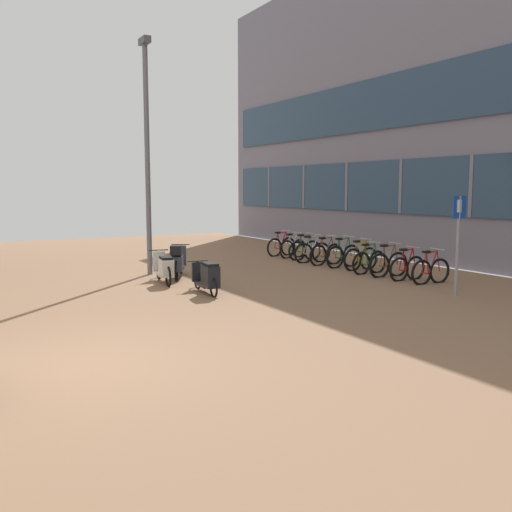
{
  "coord_description": "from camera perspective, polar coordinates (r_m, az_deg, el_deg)",
  "views": [
    {
      "loc": [
        -1.48,
        -7.62,
        2.43
      ],
      "look_at": [
        3.68,
        1.36,
        1.17
      ],
      "focal_mm": 39.01,
      "sensor_mm": 36.0,
      "label": 1
    }
  ],
  "objects": [
    {
      "name": "bicycle_rack_09",
      "position": [
        19.56,
        3.79,
        0.78
      ],
      "size": [
        1.25,
        0.48,
        0.93
      ],
      "color": "black",
      "rests_on": "ground"
    },
    {
      "name": "bicycle_rack_08",
      "position": [
        19.01,
        5.02,
        0.61
      ],
      "size": [
        1.29,
        0.48,
        0.96
      ],
      "color": "black",
      "rests_on": "ground"
    },
    {
      "name": "bicycle_rack_01",
      "position": [
        15.27,
        15.24,
        -1.2
      ],
      "size": [
        1.26,
        0.48,
        0.93
      ],
      "color": "black",
      "rests_on": "ground"
    },
    {
      "name": "scooter_far",
      "position": [
        14.42,
        -9.38,
        -1.25
      ],
      "size": [
        0.6,
        1.78,
        0.83
      ],
      "color": "black",
      "rests_on": "ground"
    },
    {
      "name": "bicycle_rack_02",
      "position": [
        15.75,
        13.43,
        -0.84
      ],
      "size": [
        1.35,
        0.48,
        0.98
      ],
      "color": "black",
      "rests_on": "ground"
    },
    {
      "name": "ground",
      "position": [
        8.52,
        -8.78,
        -9.87
      ],
      "size": [
        21.0,
        40.0,
        0.13
      ],
      "color": "black"
    },
    {
      "name": "bicycle_rack_10",
      "position": [
        20.12,
        2.62,
        0.98
      ],
      "size": [
        1.33,
        0.48,
        0.96
      ],
      "color": "black",
      "rests_on": "ground"
    },
    {
      "name": "bicycle_rack_03",
      "position": [
        16.21,
        11.56,
        -0.62
      ],
      "size": [
        1.32,
        0.48,
        0.95
      ],
      "color": "black",
      "rests_on": "ground"
    },
    {
      "name": "bicycle_rack_05",
      "position": [
        17.36,
        8.93,
        -0.01
      ],
      "size": [
        1.4,
        0.48,
        1.0
      ],
      "color": "black",
      "rests_on": "ground"
    },
    {
      "name": "bicycle_rack_00",
      "position": [
        14.89,
        17.47,
        -1.48
      ],
      "size": [
        1.28,
        0.48,
        0.93
      ],
      "color": "black",
      "rests_on": "ground"
    },
    {
      "name": "scooter_near",
      "position": [
        15.23,
        -8.01,
        -0.61
      ],
      "size": [
        1.05,
        1.73,
        0.97
      ],
      "color": "black",
      "rests_on": "ground"
    },
    {
      "name": "parking_sign",
      "position": [
        13.29,
        20.02,
        2.13
      ],
      "size": [
        0.4,
        0.07,
        2.26
      ],
      "color": "gray",
      "rests_on": "ground"
    },
    {
      "name": "bicycle_rack_06",
      "position": [
        17.82,
        7.21,
        0.18
      ],
      "size": [
        1.38,
        0.48,
        0.98
      ],
      "color": "black",
      "rests_on": "ground"
    },
    {
      "name": "scooter_mid",
      "position": [
        12.88,
        -4.99,
        -2.17
      ],
      "size": [
        0.53,
        1.65,
        0.77
      ],
      "color": "black",
      "rests_on": "ground"
    },
    {
      "name": "bicycle_rack_07",
      "position": [
        18.34,
        5.79,
        0.37
      ],
      "size": [
        1.35,
        0.48,
        0.96
      ],
      "color": "black",
      "rests_on": "ground"
    },
    {
      "name": "bicycle_rack_04",
      "position": [
        16.9,
        10.69,
        -0.26
      ],
      "size": [
        1.35,
        0.48,
        0.97
      ],
      "color": "black",
      "rests_on": "ground"
    },
    {
      "name": "lamp_post",
      "position": [
        15.96,
        -11.11,
        10.93
      ],
      "size": [
        0.2,
        0.52,
        6.49
      ],
      "color": "slate",
      "rests_on": "ground"
    }
  ]
}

